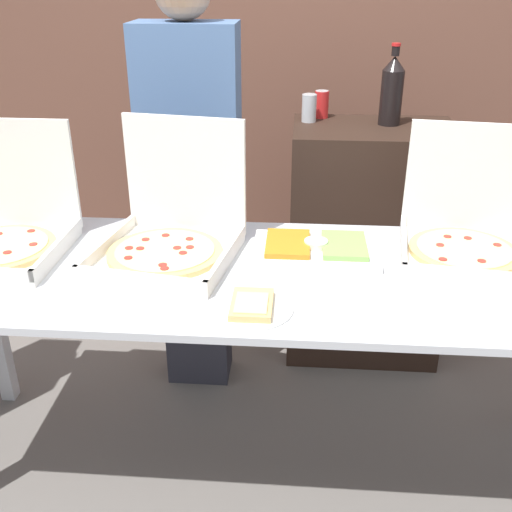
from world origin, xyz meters
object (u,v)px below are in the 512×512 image
(pizza_box_near_left, at_px, (464,232))
(soda_bottle, at_px, (392,90))
(person_guest_plaid, at_px, (192,186))
(pizza_box_far_left, at_px, (4,230))
(paper_plate_front_center, at_px, (252,306))
(veggie_tray, at_px, (316,249))
(soda_can_colored, at_px, (321,104))
(pizza_box_near_right, at_px, (170,233))
(soda_can_silver, at_px, (309,108))

(pizza_box_near_left, distance_m, soda_bottle, 0.87)
(pizza_box_near_left, xyz_separation_m, person_guest_plaid, (-1.02, 0.42, -0.00))
(pizza_box_near_left, bearing_deg, pizza_box_far_left, -168.87)
(paper_plate_front_center, relative_size, veggie_tray, 0.57)
(pizza_box_far_left, relative_size, pizza_box_near_left, 0.92)
(veggie_tray, height_order, soda_can_colored, soda_can_colored)
(pizza_box_near_right, distance_m, paper_plate_front_center, 0.47)
(paper_plate_front_center, distance_m, person_guest_plaid, 0.92)
(pizza_box_near_left, xyz_separation_m, paper_plate_front_center, (-0.70, -0.44, -0.06))
(soda_bottle, bearing_deg, person_guest_plaid, -156.42)
(soda_can_colored, bearing_deg, veggie_tray, -91.65)
(soda_bottle, bearing_deg, soda_can_silver, 175.71)
(pizza_box_far_left, bearing_deg, soda_can_colored, 42.31)
(pizza_box_near_right, height_order, paper_plate_front_center, pizza_box_near_right)
(pizza_box_near_left, height_order, person_guest_plaid, person_guest_plaid)
(paper_plate_front_center, bearing_deg, soda_can_colored, 80.76)
(pizza_box_near_left, height_order, soda_can_colored, pizza_box_near_left)
(pizza_box_far_left, relative_size, soda_can_colored, 3.58)
(pizza_box_near_left, distance_m, paper_plate_front_center, 0.83)
(veggie_tray, relative_size, soda_can_colored, 3.45)
(pizza_box_near_left, relative_size, paper_plate_front_center, 1.99)
(soda_can_silver, distance_m, person_guest_plaid, 0.67)
(pizza_box_near_left, distance_m, veggie_tray, 0.51)
(pizza_box_near_right, distance_m, pizza_box_near_left, 1.01)
(soda_can_silver, bearing_deg, soda_can_colored, 55.90)
(pizza_box_near_right, bearing_deg, soda_can_colored, 71.25)
(veggie_tray, bearing_deg, person_guest_plaid, 137.00)
(pizza_box_far_left, bearing_deg, soda_bottle, 32.44)
(soda_can_colored, bearing_deg, pizza_box_near_right, -118.10)
(soda_can_colored, bearing_deg, soda_can_silver, -124.10)
(pizza_box_near_right, relative_size, pizza_box_far_left, 1.18)
(pizza_box_far_left, distance_m, soda_can_silver, 1.41)
(pizza_box_near_right, distance_m, soda_can_colored, 1.14)
(pizza_box_near_left, height_order, veggie_tray, pizza_box_near_left)
(pizza_box_near_left, xyz_separation_m, soda_bottle, (-0.18, 0.78, 0.33))
(soda_can_colored, bearing_deg, paper_plate_front_center, -99.24)
(paper_plate_front_center, bearing_deg, pizza_box_near_right, 131.14)
(pizza_box_near_right, xyz_separation_m, pizza_box_near_left, (1.00, 0.09, -0.00))
(pizza_box_far_left, bearing_deg, pizza_box_near_right, 1.31)
(pizza_box_far_left, bearing_deg, person_guest_plaid, 42.52)
(pizza_box_near_left, distance_m, person_guest_plaid, 1.10)
(pizza_box_near_left, height_order, soda_can_silver, pizza_box_near_left)
(person_guest_plaid, bearing_deg, pizza_box_far_left, 42.11)
(soda_can_colored, height_order, person_guest_plaid, person_guest_plaid)
(pizza_box_far_left, distance_m, person_guest_plaid, 0.77)
(pizza_box_far_left, relative_size, soda_can_silver, 3.58)
(soda_can_silver, bearing_deg, pizza_box_near_right, -117.49)
(pizza_box_near_left, bearing_deg, veggie_tray, -165.82)
(pizza_box_near_right, xyz_separation_m, pizza_box_far_left, (-0.58, -0.01, -0.00))
(paper_plate_front_center, height_order, veggie_tray, veggie_tray)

